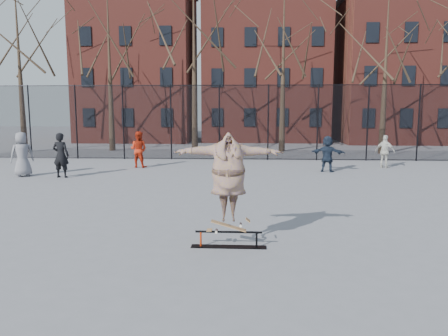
# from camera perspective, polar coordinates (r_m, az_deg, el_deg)

# --- Properties ---
(ground) EXTENTS (100.00, 100.00, 0.00)m
(ground) POSITION_cam_1_polar(r_m,az_deg,el_deg) (10.72, 2.20, -7.45)
(ground) COLOR slate
(skate_rail) EXTENTS (1.55, 0.24, 0.34)m
(skate_rail) POSITION_cam_1_polar(r_m,az_deg,el_deg) (9.07, 0.60, -9.48)
(skate_rail) COLOR black
(skate_rail) RESTS_ON ground
(skateboard) EXTENTS (0.80, 0.19, 0.10)m
(skateboard) POSITION_cam_1_polar(r_m,az_deg,el_deg) (9.00, 0.60, -7.93)
(skateboard) COLOR #99653D
(skateboard) RESTS_ON skate_rail
(skater) EXTENTS (2.24, 0.73, 1.80)m
(skater) POSITION_cam_1_polar(r_m,az_deg,el_deg) (8.79, 0.61, -1.99)
(skater) COLOR #653483
(skater) RESTS_ON skateboard
(bystander_grey) EXTENTS (1.07, 0.99, 1.83)m
(bystander_grey) POSITION_cam_1_polar(r_m,az_deg,el_deg) (19.64, -24.87, 1.64)
(bystander_grey) COLOR slate
(bystander_grey) RESTS_ON ground
(bystander_black) EXTENTS (0.69, 0.48, 1.82)m
(bystander_black) POSITION_cam_1_polar(r_m,az_deg,el_deg) (18.75, -20.53, 1.57)
(bystander_black) COLOR black
(bystander_black) RESTS_ON ground
(bystander_red) EXTENTS (0.95, 0.81, 1.70)m
(bystander_red) POSITION_cam_1_polar(r_m,az_deg,el_deg) (20.87, -11.09, 2.39)
(bystander_red) COLOR #B52610
(bystander_red) RESTS_ON ground
(bystander_white) EXTENTS (0.95, 0.82, 1.54)m
(bystander_white) POSITION_cam_1_polar(r_m,az_deg,el_deg) (21.67, 20.29, 2.03)
(bystander_white) COLOR beige
(bystander_white) RESTS_ON ground
(bystander_navy) EXTENTS (1.55, 0.95, 1.59)m
(bystander_navy) POSITION_cam_1_polar(r_m,az_deg,el_deg) (19.65, 13.36, 1.82)
(bystander_navy) COLOR #1A2434
(bystander_navy) RESTS_ON ground
(fence) EXTENTS (34.03, 0.07, 4.00)m
(fence) POSITION_cam_1_polar(r_m,az_deg,el_deg) (23.35, 2.79, 6.09)
(fence) COLOR black
(fence) RESTS_ON ground
(tree_row) EXTENTS (33.66, 7.46, 10.67)m
(tree_row) POSITION_cam_1_polar(r_m,az_deg,el_deg) (27.85, 2.44, 17.37)
(tree_row) COLOR black
(tree_row) RESTS_ON ground
(rowhouses) EXTENTS (29.00, 7.00, 13.00)m
(rowhouses) POSITION_cam_1_polar(r_m,az_deg,el_deg) (36.47, 4.20, 13.11)
(rowhouses) COLOR maroon
(rowhouses) RESTS_ON ground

